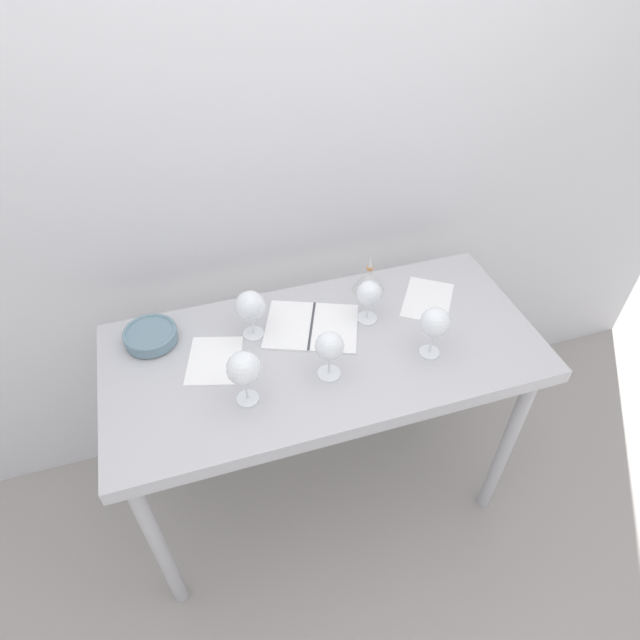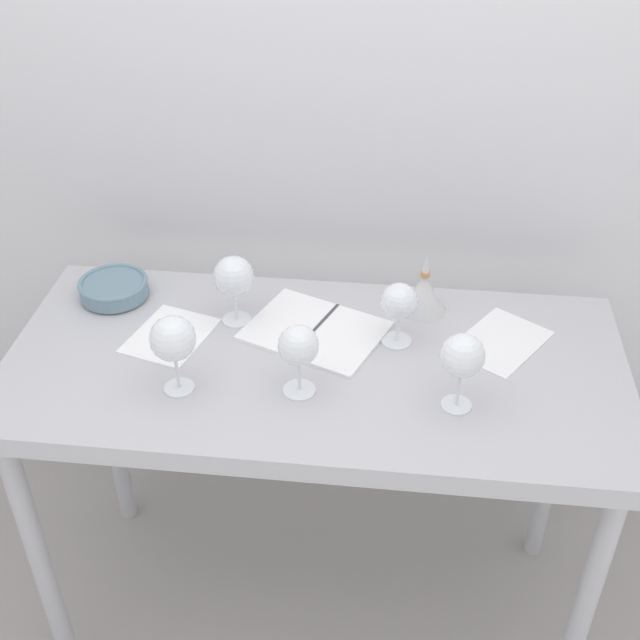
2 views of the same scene
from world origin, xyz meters
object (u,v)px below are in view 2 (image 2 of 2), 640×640
decanter_funnel (424,293)px  wine_glass_far_left (234,278)px  tasting_sheet_lower (501,342)px  wine_glass_near_right (462,358)px  wine_glass_near_left (173,340)px  wine_glass_far_right (399,303)px  tasting_sheet_upper (170,335)px  wine_glass_near_center (299,347)px  open_notebook (315,331)px  tasting_bowl (114,288)px

decanter_funnel → wine_glass_far_left: bearing=-167.8°
wine_glass_far_left → tasting_sheet_lower: size_ratio=0.77×
tasting_sheet_lower → wine_glass_near_right: bearing=-80.3°
wine_glass_near_left → wine_glass_far_right: size_ratio=1.18×
wine_glass_near_left → tasting_sheet_upper: bearing=110.6°
wine_glass_far_left → tasting_sheet_lower: 0.64m
wine_glass_far_right → tasting_sheet_lower: 0.26m
wine_glass_far_left → wine_glass_near_center: 0.30m
wine_glass_far_right → wine_glass_far_left: wine_glass_far_left is taller
tasting_sheet_upper → wine_glass_far_right: bearing=20.1°
wine_glass_far_right → tasting_sheet_upper: bearing=-175.8°
wine_glass_far_left → open_notebook: size_ratio=0.47×
wine_glass_near_right → wine_glass_near_left: bearing=-178.9°
tasting_sheet_lower → open_notebook: bearing=-144.4°
tasting_bowl → wine_glass_far_left: bearing=-11.3°
open_notebook → wine_glass_near_right: bearing=-12.6°
wine_glass_near_center → tasting_sheet_lower: wine_glass_near_center is taller
open_notebook → tasting_sheet_upper: bearing=-148.7°
wine_glass_near_right → wine_glass_near_center: wine_glass_near_right is taller
wine_glass_far_right → tasting_sheet_lower: (0.24, 0.02, -0.11)m
wine_glass_far_left → decanter_funnel: wine_glass_far_left is taller
decanter_funnel → wine_glass_near_center: bearing=-127.5°
wine_glass_far_left → decanter_funnel: (0.44, 0.10, -0.07)m
wine_glass_far_left → wine_glass_far_right: bearing=-6.1°
wine_glass_near_right → open_notebook: (-0.32, 0.22, -0.12)m
wine_glass_far_right → open_notebook: 0.22m
tasting_sheet_lower → tasting_bowl: tasting_bowl is taller
wine_glass_near_center → decanter_funnel: wine_glass_near_center is taller
wine_glass_near_center → wine_glass_near_right: bearing=-1.8°
wine_glass_near_center → tasting_bowl: wine_glass_near_center is taller
wine_glass_near_right → decanter_funnel: 0.36m
tasting_bowl → tasting_sheet_upper: bearing=-38.7°
tasting_sheet_upper → decanter_funnel: size_ratio=1.35×
wine_glass_near_right → wine_glass_far_right: (-0.13, 0.21, -0.02)m
wine_glass_near_center → tasting_sheet_lower: size_ratio=0.73×
wine_glass_far_left → open_notebook: bearing=-7.7°
tasting_bowl → wine_glass_near_left: bearing=-52.7°
open_notebook → decanter_funnel: (0.25, 0.12, 0.05)m
wine_glass_far_right → tasting_sheet_lower: wine_glass_far_right is taller
tasting_sheet_upper → wine_glass_near_right: bearing=1.4°
wine_glass_far_left → wine_glass_near_center: size_ratio=1.05×
wine_glass_far_left → decanter_funnel: size_ratio=1.14×
wine_glass_near_left → wine_glass_near_right: 0.59m
wine_glass_near_left → open_notebook: size_ratio=0.49×
wine_glass_near_left → decanter_funnel: bearing=34.8°
wine_glass_near_right → wine_glass_near_center: (-0.33, 0.01, -0.01)m
open_notebook → decanter_funnel: decanter_funnel is taller
tasting_sheet_lower → decanter_funnel: size_ratio=1.49×
decanter_funnel → wine_glass_near_right: bearing=-77.8°
open_notebook → tasting_sheet_upper: open_notebook is taller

